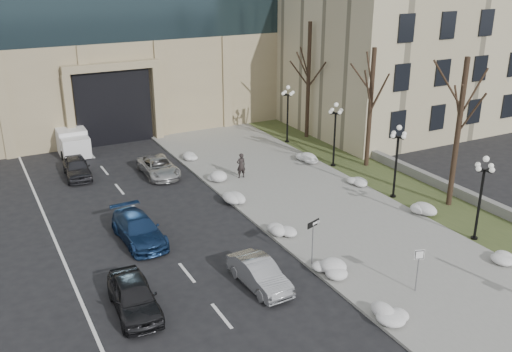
# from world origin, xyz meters

# --- Properties ---
(ground) EXTENTS (160.00, 160.00, 0.00)m
(ground) POSITION_xyz_m (0.00, 0.00, 0.00)
(ground) COLOR black
(ground) RESTS_ON ground
(sidewalk) EXTENTS (9.00, 40.00, 0.12)m
(sidewalk) POSITION_xyz_m (3.50, 14.00, 0.06)
(sidewalk) COLOR gray
(sidewalk) RESTS_ON ground
(curb) EXTENTS (0.30, 40.00, 0.14)m
(curb) POSITION_xyz_m (-1.00, 14.00, 0.07)
(curb) COLOR gray
(curb) RESTS_ON ground
(grass_strip) EXTENTS (4.00, 40.00, 0.10)m
(grass_strip) POSITION_xyz_m (10.00, 14.00, 0.05)
(grass_strip) COLOR #3C4824
(grass_strip) RESTS_ON ground
(stone_wall) EXTENTS (0.50, 30.00, 0.70)m
(stone_wall) POSITION_xyz_m (12.00, 16.00, 0.35)
(stone_wall) COLOR gray
(stone_wall) RESTS_ON ground
(classical_building) EXTENTS (22.00, 18.12, 12.00)m
(classical_building) POSITION_xyz_m (22.00, 27.98, 6.00)
(classical_building) COLOR #C3B792
(classical_building) RESTS_ON ground
(car_a) EXTENTS (1.98, 4.40, 1.47)m
(car_a) POSITION_xyz_m (-9.61, 8.06, 0.73)
(car_a) COLOR black
(car_a) RESTS_ON ground
(car_b) EXTENTS (1.58, 3.99, 1.29)m
(car_b) POSITION_xyz_m (-3.99, 7.32, 0.65)
(car_b) COLOR #9FA2A7
(car_b) RESTS_ON ground
(car_c) EXTENTS (2.14, 4.86, 1.39)m
(car_c) POSITION_xyz_m (-7.52, 14.25, 0.69)
(car_c) COLOR navy
(car_c) RESTS_ON ground
(car_d) EXTENTS (2.14, 4.56, 1.26)m
(car_d) POSITION_xyz_m (-3.37, 23.26, 0.63)
(car_d) COLOR #B6B6B6
(car_d) RESTS_ON ground
(car_e) EXTENTS (1.95, 4.20, 1.39)m
(car_e) POSITION_xyz_m (-8.43, 25.54, 0.70)
(car_e) COLOR #303036
(car_e) RESTS_ON ground
(pedestrian) EXTENTS (0.66, 0.45, 1.74)m
(pedestrian) POSITION_xyz_m (1.34, 19.92, 0.99)
(pedestrian) COLOR black
(pedestrian) RESTS_ON sidewalk
(box_truck) EXTENTS (2.25, 6.07, 1.91)m
(box_truck) POSITION_xyz_m (-7.63, 31.88, 0.93)
(box_truck) COLOR silver
(box_truck) RESTS_ON ground
(one_way_sign) EXTENTS (0.91, 0.41, 2.45)m
(one_way_sign) POSITION_xyz_m (-0.73, 7.76, 2.03)
(one_way_sign) COLOR slate
(one_way_sign) RESTS_ON ground
(keep_sign) EXTENTS (0.45, 0.20, 2.18)m
(keep_sign) POSITION_xyz_m (1.94, 3.55, 1.60)
(keep_sign) COLOR slate
(keep_sign) RESTS_ON ground
(snow_clump_b) EXTENTS (1.10, 1.60, 0.36)m
(snow_clump_b) POSITION_xyz_m (-0.49, 2.51, 0.30)
(snow_clump_b) COLOR silver
(snow_clump_b) RESTS_ON sidewalk
(snow_clump_c) EXTENTS (1.10, 1.60, 0.36)m
(snow_clump_c) POSITION_xyz_m (-0.63, 6.57, 0.30)
(snow_clump_c) COLOR silver
(snow_clump_c) RESTS_ON sidewalk
(snow_clump_d) EXTENTS (1.10, 1.60, 0.36)m
(snow_clump_d) POSITION_xyz_m (-0.53, 11.05, 0.30)
(snow_clump_d) COLOR silver
(snow_clump_d) RESTS_ON sidewalk
(snow_clump_e) EXTENTS (1.10, 1.60, 0.36)m
(snow_clump_e) POSITION_xyz_m (-0.77, 16.39, 0.30)
(snow_clump_e) COLOR silver
(snow_clump_e) RESTS_ON sidewalk
(snow_clump_f) EXTENTS (1.10, 1.60, 0.36)m
(snow_clump_f) POSITION_xyz_m (-0.64, 20.20, 0.30)
(snow_clump_f) COLOR silver
(snow_clump_f) RESTS_ON sidewalk
(snow_clump_g) EXTENTS (1.10, 1.60, 0.36)m
(snow_clump_g) POSITION_xyz_m (-0.33, 25.01, 0.30)
(snow_clump_g) COLOR silver
(snow_clump_g) RESTS_ON sidewalk
(snow_clump_h) EXTENTS (1.10, 1.60, 0.36)m
(snow_clump_h) POSITION_xyz_m (7.62, 3.30, 0.30)
(snow_clump_h) COLOR silver
(snow_clump_h) RESTS_ON sidewalk
(snow_clump_i) EXTENTS (1.10, 1.60, 0.36)m
(snow_clump_i) POSITION_xyz_m (7.79, 9.60, 0.30)
(snow_clump_i) COLOR silver
(snow_clump_i) RESTS_ON sidewalk
(snow_clump_j) EXTENTS (1.10, 1.60, 0.36)m
(snow_clump_j) POSITION_xyz_m (7.36, 14.97, 0.30)
(snow_clump_j) COLOR silver
(snow_clump_j) RESTS_ON sidewalk
(snow_clump_k) EXTENTS (1.10, 1.60, 0.36)m
(snow_clump_k) POSITION_xyz_m (7.22, 20.57, 0.30)
(snow_clump_k) COLOR silver
(snow_clump_k) RESTS_ON sidewalk
(lamppost_a) EXTENTS (1.18, 1.18, 4.76)m
(lamppost_a) POSITION_xyz_m (8.30, 6.00, 3.07)
(lamppost_a) COLOR black
(lamppost_a) RESTS_ON ground
(lamppost_b) EXTENTS (1.18, 1.18, 4.76)m
(lamppost_b) POSITION_xyz_m (8.30, 12.50, 3.07)
(lamppost_b) COLOR black
(lamppost_b) RESTS_ON ground
(lamppost_c) EXTENTS (1.18, 1.18, 4.76)m
(lamppost_c) POSITION_xyz_m (8.30, 19.00, 3.07)
(lamppost_c) COLOR black
(lamppost_c) RESTS_ON ground
(lamppost_d) EXTENTS (1.18, 1.18, 4.76)m
(lamppost_d) POSITION_xyz_m (8.30, 25.50, 3.07)
(lamppost_d) COLOR black
(lamppost_d) RESTS_ON ground
(tree_near) EXTENTS (3.20, 3.20, 9.00)m
(tree_near) POSITION_xyz_m (10.50, 10.00, 5.83)
(tree_near) COLOR black
(tree_near) RESTS_ON ground
(tree_mid) EXTENTS (3.20, 3.20, 8.50)m
(tree_mid) POSITION_xyz_m (10.50, 18.00, 5.50)
(tree_mid) COLOR black
(tree_mid) RESTS_ON ground
(tree_far) EXTENTS (3.20, 3.20, 9.50)m
(tree_far) POSITION_xyz_m (10.50, 26.00, 6.15)
(tree_far) COLOR black
(tree_far) RESTS_ON ground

